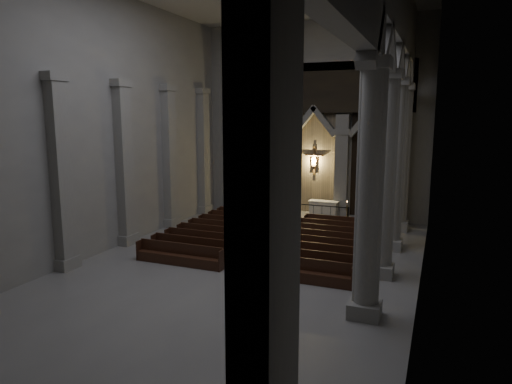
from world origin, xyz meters
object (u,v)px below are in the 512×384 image
(worshipper, at_px, (297,220))
(pews, at_px, (270,241))
(altar, at_px, (323,208))
(altar_rail, at_px, (305,209))
(candle_stand_right, at_px, (347,219))
(candle_stand_left, at_px, (251,212))

(worshipper, bearing_deg, pews, -97.06)
(altar, relative_size, worshipper, 1.39)
(altar_rail, height_order, candle_stand_right, candle_stand_right)
(altar, bearing_deg, candle_stand_right, -41.55)
(candle_stand_right, relative_size, pews, 0.15)
(pews, distance_m, worshipper, 3.33)
(altar_rail, bearing_deg, altar, 52.96)
(altar_rail, bearing_deg, candle_stand_right, -9.08)
(altar_rail, bearing_deg, worshipper, -82.91)
(pews, bearing_deg, altar_rail, 90.00)
(altar_rail, height_order, worshipper, worshipper)
(candle_stand_left, relative_size, pews, 0.14)
(candle_stand_right, height_order, pews, candle_stand_right)
(worshipper, bearing_deg, candle_stand_right, 46.35)
(altar, distance_m, pews, 7.35)
(candle_stand_left, height_order, candle_stand_right, candle_stand_right)
(altar_rail, bearing_deg, candle_stand_left, -173.49)
(altar, distance_m, candle_stand_right, 2.36)
(altar, relative_size, candle_stand_right, 1.25)
(candle_stand_left, xyz_separation_m, pews, (3.43, -5.76, -0.05))
(altar_rail, relative_size, candle_stand_left, 4.08)
(altar, height_order, worshipper, worshipper)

